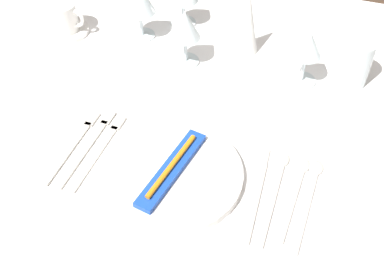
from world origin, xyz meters
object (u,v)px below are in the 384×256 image
(spoon_dessert, at_px, (296,187))
(napkin_folded, at_px, (247,22))
(spoon_tea, at_px, (310,192))
(fork_outer, at_px, (101,148))
(fork_salad, at_px, (74,143))
(dinner_knife, at_px, (256,195))
(fork_inner, at_px, (90,144))
(wine_glass_far, at_px, (185,27))
(coffee_cup_left, at_px, (62,17))
(drink_tumbler, at_px, (354,65))
(dinner_plate, at_px, (172,174))
(wine_glass_right, at_px, (307,48))
(wine_glass_centre, at_px, (139,1))
(toothbrush_package, at_px, (172,168))
(spoon_soup, at_px, (276,185))

(spoon_dessert, height_order, napkin_folded, napkin_folded)
(spoon_tea, bearing_deg, fork_outer, -176.66)
(spoon_tea, height_order, napkin_folded, napkin_folded)
(fork_salad, xyz_separation_m, dinner_knife, (0.38, -0.01, -0.00))
(fork_outer, height_order, napkin_folded, napkin_folded)
(fork_outer, relative_size, dinner_knife, 0.95)
(fork_inner, height_order, spoon_dessert, spoon_dessert)
(wine_glass_far, bearing_deg, dinner_knife, -52.98)
(dinner_knife, height_order, coffee_cup_left, coffee_cup_left)
(fork_salad, height_order, drink_tumbler, drink_tumbler)
(dinner_plate, distance_m, wine_glass_right, 0.42)
(wine_glass_centre, height_order, wine_glass_right, wine_glass_centre)
(toothbrush_package, distance_m, spoon_tea, 0.26)
(dinner_plate, bearing_deg, dinner_knife, 2.82)
(fork_outer, bearing_deg, spoon_tea, 3.34)
(wine_glass_centre, bearing_deg, dinner_plate, -60.28)
(fork_inner, xyz_separation_m, napkin_folded, (0.22, 0.42, 0.08))
(toothbrush_package, bearing_deg, coffee_cup_left, 139.95)
(coffee_cup_left, bearing_deg, dinner_knife, -30.99)
(spoon_soup, height_order, wine_glass_far, wine_glass_far)
(dinner_plate, relative_size, spoon_dessert, 1.31)
(fork_inner, bearing_deg, spoon_tea, 2.58)
(fork_outer, xyz_separation_m, fork_inner, (-0.03, 0.00, -0.00))
(coffee_cup_left, xyz_separation_m, wine_glass_right, (0.63, -0.00, 0.05))
(fork_outer, xyz_separation_m, coffee_cup_left, (-0.28, 0.35, 0.04))
(spoon_dessert, relative_size, spoon_tea, 0.93)
(fork_outer, distance_m, wine_glass_centre, 0.42)
(coffee_cup_left, relative_size, wine_glass_right, 0.77)
(coffee_cup_left, xyz_separation_m, drink_tumbler, (0.74, 0.03, 0.00))
(dinner_knife, height_order, napkin_folded, napkin_folded)
(spoon_tea, bearing_deg, toothbrush_package, -169.90)
(napkin_folded, bearing_deg, fork_inner, -118.01)
(fork_inner, distance_m, spoon_tea, 0.45)
(toothbrush_package, xyz_separation_m, spoon_dessert, (0.23, 0.05, -0.02))
(coffee_cup_left, height_order, wine_glass_centre, wine_glass_centre)
(spoon_dessert, distance_m, wine_glass_right, 0.33)
(coffee_cup_left, bearing_deg, dinner_plate, -40.05)
(spoon_soup, bearing_deg, fork_outer, -176.39)
(dinner_knife, distance_m, wine_glass_right, 0.37)
(wine_glass_far, bearing_deg, napkin_folded, 36.20)
(dinner_plate, bearing_deg, fork_outer, 172.55)
(wine_glass_far, bearing_deg, spoon_dessert, -42.56)
(spoon_soup, relative_size, coffee_cup_left, 2.13)
(wine_glass_right, height_order, wine_glass_far, wine_glass_far)
(wine_glass_centre, distance_m, wine_glass_far, 0.16)
(spoon_dessert, bearing_deg, napkin_folded, 117.06)
(spoon_soup, bearing_deg, toothbrush_package, -167.27)
(fork_salad, bearing_deg, wine_glass_right, 40.56)
(coffee_cup_left, xyz_separation_m, wine_glass_far, (0.35, -0.02, 0.05))
(drink_tumbler, bearing_deg, wine_glass_far, -172.16)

